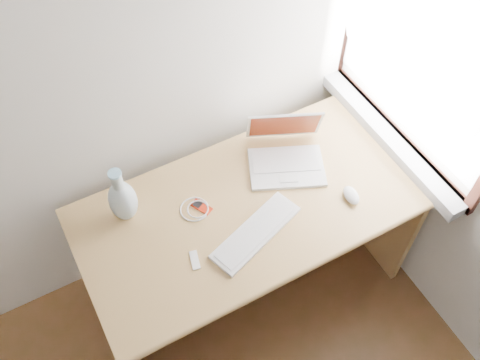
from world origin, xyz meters
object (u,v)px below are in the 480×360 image
laptop (282,155)px  vase (123,199)px  desk (239,217)px  external_keyboard (256,232)px

laptop → vase: vase is taller
desk → external_keyboard: 0.33m
desk → laptop: (0.24, 0.04, 0.27)m
desk → laptop: bearing=10.6°
desk → external_keyboard: external_keyboard is taller
laptop → external_keyboard: size_ratio=0.89×
desk → vase: size_ratio=4.99×
external_keyboard → vase: size_ratio=1.50×
vase → desk: bearing=-12.6°
desk → vase: bearing=167.4°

